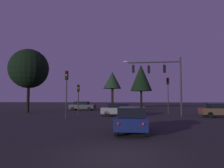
{
  "coord_description": "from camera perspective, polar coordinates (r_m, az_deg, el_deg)",
  "views": [
    {
      "loc": [
        0.53,
        -7.7,
        2.04
      ],
      "look_at": [
        -1.38,
        14.44,
        3.55
      ],
      "focal_mm": 34.42,
      "sensor_mm": 36.0,
      "label": 1
    }
  ],
  "objects": [
    {
      "name": "car_crossing_left",
      "position": [
        24.88,
        1.95,
        -6.75
      ],
      "size": [
        4.4,
        1.91,
        1.52
      ],
      "color": "gray",
      "rests_on": "ground"
    },
    {
      "name": "traffic_signal_mast_arm",
      "position": [
        25.97,
        13.1,
        2.46
      ],
      "size": [
        6.76,
        0.62,
        6.92
      ],
      "color": "#232326",
      "rests_on": "ground"
    },
    {
      "name": "tree_left_far",
      "position": [
        40.16,
        0.08,
        0.91
      ],
      "size": [
        3.34,
        3.34,
        7.04
      ],
      "color": "black",
      "rests_on": "ground"
    },
    {
      "name": "car_crossing_right",
      "position": [
        26.17,
        26.86,
        -6.19
      ],
      "size": [
        4.36,
        1.77,
        1.52
      ],
      "color": "#473828",
      "rests_on": "ground"
    },
    {
      "name": "traffic_light_corner_left",
      "position": [
        21.84,
        -11.98,
        -0.28
      ],
      "size": [
        0.33,
        0.37,
        4.81
      ],
      "color": "#232326",
      "rests_on": "ground"
    },
    {
      "name": "traffic_light_median",
      "position": [
        29.73,
        14.65,
        -1.13
      ],
      "size": [
        0.34,
        0.37,
        4.83
      ],
      "color": "#232326",
      "rests_on": "ground"
    },
    {
      "name": "car_far_lane",
      "position": [
        37.54,
        -7.9,
        -5.74
      ],
      "size": [
        4.59,
        2.16,
        1.52
      ],
      "color": "#232328",
      "rests_on": "ground"
    },
    {
      "name": "tree_behind_sign",
      "position": [
        41.51,
        7.72,
        1.61
      ],
      "size": [
        4.18,
        4.18,
        8.54
      ],
      "color": "black",
      "rests_on": "ground"
    },
    {
      "name": "traffic_light_corner_right",
      "position": [
        27.9,
        -8.93,
        -2.43
      ],
      "size": [
        0.36,
        0.38,
        3.81
      ],
      "color": "#232326",
      "rests_on": "ground"
    },
    {
      "name": "car_nearside_lane",
      "position": [
        13.2,
        5.35,
        -9.28
      ],
      "size": [
        1.94,
        4.45,
        1.52
      ],
      "color": "#0F1947",
      "rests_on": "ground"
    },
    {
      "name": "tree_center_horizon",
      "position": [
        34.19,
        -21.21,
        3.79
      ],
      "size": [
        5.81,
        5.81,
        9.37
      ],
      "color": "black",
      "rests_on": "ground"
    },
    {
      "name": "ground_plane",
      "position": [
        32.27,
        4.03,
        -7.49
      ],
      "size": [
        168.0,
        168.0,
        0.0
      ],
      "primitive_type": "plane",
      "color": "#262326",
      "rests_on": "ground"
    }
  ]
}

